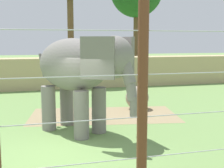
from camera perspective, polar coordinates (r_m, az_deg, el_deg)
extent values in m
plane|color=#6B8E4C|center=(8.46, -10.29, -12.78)|extent=(120.00, 120.00, 0.00)
cube|color=#937F5B|center=(12.45, -1.55, -5.83)|extent=(6.30, 3.89, 0.01)
cube|color=tan|center=(19.82, -13.23, 1.97)|extent=(36.00, 1.80, 1.93)
cylinder|color=gray|center=(10.01, -2.46, -4.89)|extent=(0.47, 0.47, 1.50)
cylinder|color=gray|center=(9.42, -5.76, -5.75)|extent=(0.47, 0.47, 1.50)
cylinder|color=gray|center=(11.05, -8.48, -3.73)|extent=(0.47, 0.47, 1.50)
cylinder|color=gray|center=(10.52, -11.77, -4.42)|extent=(0.47, 0.47, 1.50)
ellipsoid|color=gray|center=(10.01, -7.38, 3.61)|extent=(2.86, 3.13, 1.71)
ellipsoid|color=gray|center=(8.83, 0.54, 5.04)|extent=(1.58, 1.55, 1.24)
cube|color=gray|center=(9.41, 2.44, 5.22)|extent=(0.30, 0.97, 1.18)
cube|color=gray|center=(8.40, -2.74, 4.88)|extent=(0.90, 0.55, 1.18)
cylinder|color=gray|center=(8.59, 2.96, 1.99)|extent=(0.59, 0.62, 0.67)
cylinder|color=gray|center=(8.58, 3.64, -1.20)|extent=(0.45, 0.47, 0.63)
cylinder|color=gray|center=(8.61, 4.08, -4.16)|extent=(0.31, 0.31, 0.59)
cylinder|color=gray|center=(11.19, -12.93, 3.39)|extent=(0.28, 0.33, 0.86)
sphere|color=gray|center=(13.50, 4.73, -2.56)|extent=(1.02, 1.02, 1.02)
cylinder|color=brown|center=(5.75, 5.74, -1.12)|extent=(0.20, 0.20, 4.16)
cylinder|color=#B7B7BC|center=(5.79, -8.25, -14.82)|extent=(9.19, 0.02, 0.02)
cylinder|color=#B7B7BC|center=(5.53, -8.42, -7.05)|extent=(9.19, 0.02, 0.02)
cylinder|color=#B7B7BC|center=(5.37, -8.60, 1.32)|extent=(9.19, 0.02, 0.02)
cylinder|color=#B7B7BC|center=(5.34, -8.78, 9.99)|extent=(9.19, 0.02, 0.02)
cylinder|color=brown|center=(22.31, -7.71, 8.34)|extent=(0.44, 0.44, 6.26)
cylinder|color=brown|center=(27.85, 4.47, 7.56)|extent=(0.44, 0.44, 5.53)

